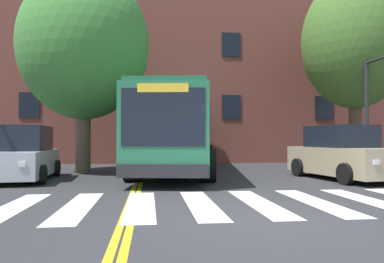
{
  "coord_description": "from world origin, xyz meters",
  "views": [
    {
      "loc": [
        -1.97,
        -6.14,
        1.38
      ],
      "look_at": [
        -0.4,
        8.37,
        1.68
      ],
      "focal_mm": 35.0,
      "sensor_mm": 36.0,
      "label": 1
    }
  ],
  "objects": [
    {
      "name": "street_tree_curbside_large",
      "position": [
        7.84,
        10.98,
        6.09
      ],
      "size": [
        7.24,
        7.28,
        9.37
      ],
      "color": "brown",
      "rests_on": "ground"
    },
    {
      "name": "car_grey_behind_bus",
      "position": [
        0.23,
        18.34,
        0.83
      ],
      "size": [
        2.46,
        4.72,
        1.83
      ],
      "color": "slate",
      "rests_on": "ground"
    },
    {
      "name": "crosswalk",
      "position": [
        -0.92,
        1.78,
        0.0
      ],
      "size": [
        15.91,
        3.75,
        0.01
      ],
      "color": "white",
      "rests_on": "ground"
    },
    {
      "name": "building_facade",
      "position": [
        2.63,
        19.65,
        6.51
      ],
      "size": [
        28.18,
        9.1,
        13.01
      ],
      "color": "brown",
      "rests_on": "ground"
    },
    {
      "name": "lane_line_yellow_inner",
      "position": [
        -2.46,
        15.78,
        0.0
      ],
      "size": [
        0.12,
        36.0,
        0.01
      ],
      "primitive_type": "cube",
      "color": "gold",
      "rests_on": "ground"
    },
    {
      "name": "car_tan_far_lane",
      "position": [
        4.57,
        6.13,
        0.84
      ],
      "size": [
        2.49,
        4.65,
        1.85
      ],
      "color": "tan",
      "rests_on": "ground"
    },
    {
      "name": "lane_line_yellow_outer",
      "position": [
        -2.3,
        15.78,
        0.0
      ],
      "size": [
        0.12,
        36.0,
        0.01
      ],
      "primitive_type": "cube",
      "color": "gold",
      "rests_on": "ground"
    },
    {
      "name": "street_tree_curbside_small",
      "position": [
        -4.78,
        9.7,
        5.26
      ],
      "size": [
        7.62,
        7.7,
        8.37
      ],
      "color": "brown",
      "rests_on": "ground"
    },
    {
      "name": "city_bus",
      "position": [
        -0.86,
        9.4,
        1.68
      ],
      "size": [
        4.09,
        11.49,
        3.13
      ],
      "color": "#28704C",
      "rests_on": "ground"
    },
    {
      "name": "car_silver_near_lane",
      "position": [
        -6.31,
        6.97,
        0.84
      ],
      "size": [
        2.28,
        4.33,
        1.83
      ],
      "color": "#B7BABF",
      "rests_on": "ground"
    },
    {
      "name": "ground_plane",
      "position": [
        0.0,
        0.0,
        0.0
      ],
      "size": [
        120.0,
        120.0,
        0.0
      ],
      "primitive_type": "plane",
      "color": "#303033"
    }
  ]
}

